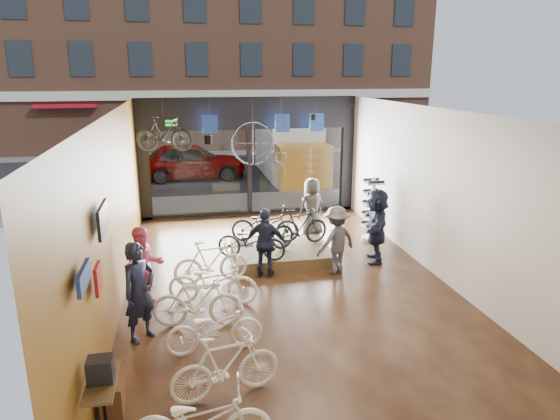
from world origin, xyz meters
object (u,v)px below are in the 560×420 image
object	(u,v)px
floor_bike_3	(198,301)
customer_3	(336,240)
box_truck	(292,150)
floor_bike_5	(211,262)
display_platform	(282,254)
customer_0	(139,292)
hung_bike	(164,134)
display_bike_mid	(300,227)
customer_2	(266,244)
sunglasses_rack	(372,210)
customer_1	(144,267)
floor_bike_4	(213,282)
customer_4	(312,207)
penny_farthing	(262,144)
floor_bike_2	(214,328)
customer_5	(376,226)
display_bike_left	(251,241)
floor_bike_1	(225,366)
street_car	(190,161)
display_bike_right	(265,225)

from	to	relation	value
floor_bike_3	customer_3	xyz separation A→B (m)	(3.26, 1.94, 0.30)
box_truck	floor_bike_5	bearing A→B (deg)	-111.93
display_platform	customer_0	bearing A→B (deg)	-134.14
display_platform	hung_bike	bearing A→B (deg)	137.49
display_bike_mid	customer_2	xyz separation A→B (m)	(-1.06, -1.09, 0.02)
customer_3	sunglasses_rack	world-z (taller)	sunglasses_rack
customer_0	customer_1	distance (m)	1.38
floor_bike_4	customer_3	xyz separation A→B (m)	(2.92, 1.03, 0.33)
customer_4	penny_farthing	xyz separation A→B (m)	(-1.22, 1.25, 1.65)
floor_bike_4	customer_4	size ratio (longest dim) A/B	1.08
customer_4	hung_bike	xyz separation A→B (m)	(-4.00, 0.87, 2.08)
box_truck	display_platform	distance (m)	9.71
customer_3	customer_4	distance (m)	2.78
floor_bike_2	customer_4	world-z (taller)	customer_4
floor_bike_3	customer_5	distance (m)	5.13
box_truck	display_bike_left	size ratio (longest dim) A/B	4.03
floor_bike_1	floor_bike_4	world-z (taller)	floor_bike_1
display_platform	penny_farthing	world-z (taller)	penny_farthing
customer_2	customer_5	size ratio (longest dim) A/B	0.88
display_bike_left	customer_4	bearing A→B (deg)	-19.67
floor_bike_2	display_bike_left	bearing A→B (deg)	-22.29
street_car	box_truck	xyz separation A→B (m)	(4.32, -1.00, 0.49)
box_truck	display_bike_right	distance (m)	9.17
floor_bike_2	customer_0	world-z (taller)	customer_0
street_car	customer_4	distance (m)	9.23
floor_bike_1	hung_bike	size ratio (longest dim) A/B	1.04
sunglasses_rack	floor_bike_5	bearing A→B (deg)	-162.62
customer_2	display_bike_right	bearing A→B (deg)	-77.38
customer_2	penny_farthing	xyz separation A→B (m)	(0.58, 3.93, 1.69)
customer_1	customer_4	world-z (taller)	customer_4
street_car	display_bike_left	xyz separation A→B (m)	(1.11, -10.91, -0.08)
sunglasses_rack	display_bike_left	bearing A→B (deg)	-163.80
display_bike_right	sunglasses_rack	size ratio (longest dim) A/B	0.99
customer_2	customer_3	xyz separation A→B (m)	(1.64, -0.10, -0.00)
customer_5	sunglasses_rack	distance (m)	1.60
customer_2	customer_0	bearing A→B (deg)	62.98
box_truck	customer_4	bearing A→B (deg)	-98.56
floor_bike_3	floor_bike_5	distance (m)	1.97
display_bike_mid	sunglasses_rack	distance (m)	2.45
customer_3	street_car	bearing A→B (deg)	-98.13
street_car	hung_bike	size ratio (longest dim) A/B	3.00
street_car	display_bike_mid	world-z (taller)	street_car
customer_1	sunglasses_rack	xyz separation A→B (m)	(5.95, 2.89, 0.06)
floor_bike_2	customer_0	xyz separation A→B (m)	(-1.22, 0.68, 0.46)
street_car	customer_5	bearing A→B (deg)	-158.85
customer_3	customer_5	xyz separation A→B (m)	(1.20, 0.56, 0.11)
customer_5	floor_bike_3	bearing A→B (deg)	-41.88
customer_1	hung_bike	bearing A→B (deg)	69.41
floor_bike_1	display_bike_left	xyz separation A→B (m)	(1.06, 4.65, 0.23)
floor_bike_4	display_platform	world-z (taller)	floor_bike_4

